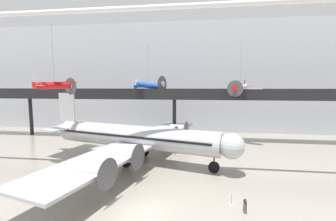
{
  "coord_description": "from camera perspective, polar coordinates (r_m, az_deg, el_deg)",
  "views": [
    {
      "loc": [
        4.36,
        -16.61,
        10.06
      ],
      "look_at": [
        0.9,
        9.65,
        7.2
      ],
      "focal_mm": 24.0,
      "sensor_mm": 36.0,
      "label": 1
    }
  ],
  "objects": [
    {
      "name": "ground_plane",
      "position": [
        19.9,
        -6.82,
        -24.25
      ],
      "size": [
        260.0,
        260.0,
        0.0
      ],
      "primitive_type": "plane",
      "color": "gray"
    },
    {
      "name": "hangar_back_wall",
      "position": [
        51.28,
        2.64,
        8.32
      ],
      "size": [
        140.0,
        3.0,
        24.0
      ],
      "color": "silver",
      "rests_on": "ground"
    },
    {
      "name": "mezzanine_walkway",
      "position": [
        41.78,
        1.5,
        3.35
      ],
      "size": [
        110.0,
        3.2,
        9.66
      ],
      "color": "black",
      "rests_on": "ground"
    },
    {
      "name": "ceiling_truss_beam",
      "position": [
        26.12,
        -2.76,
        24.68
      ],
      "size": [
        120.0,
        0.6,
        0.6
      ],
      "color": "silver"
    },
    {
      "name": "airliner_silver_main",
      "position": [
        30.62,
        -8.84,
        -6.69
      ],
      "size": [
        28.4,
        32.88,
        9.07
      ],
      "rotation": [
        0.0,
        0.0,
        -0.26
      ],
      "color": "#B7BABF",
      "rests_on": "ground"
    },
    {
      "name": "suspended_plane_silver_racer",
      "position": [
        40.54,
        17.84,
        5.69
      ],
      "size": [
        7.13,
        6.31,
        9.55
      ],
      "rotation": [
        0.0,
        0.0,
        4.24
      ],
      "color": "silver"
    },
    {
      "name": "suspended_plane_blue_trainer",
      "position": [
        43.93,
        -4.87,
        6.33
      ],
      "size": [
        7.14,
        8.15,
        8.92
      ],
      "rotation": [
        0.0,
        0.0,
        5.85
      ],
      "color": "#1E4CAD"
    },
    {
      "name": "suspended_plane_red_highwing",
      "position": [
        33.12,
        -26.86,
        5.78
      ],
      "size": [
        6.63,
        5.7,
        9.06
      ],
      "rotation": [
        0.0,
        0.0,
        1.21
      ],
      "color": "red"
    },
    {
      "name": "stanchion_barrier",
      "position": [
        21.29,
        15.78,
        -21.3
      ],
      "size": [
        0.36,
        0.36,
        1.08
      ],
      "color": "#B2B5BA",
      "rests_on": "ground"
    },
    {
      "name": "info_sign_pedestal",
      "position": [
        20.45,
        18.94,
        -22.2
      ],
      "size": [
        0.22,
        0.77,
        1.24
      ],
      "rotation": [
        0.0,
        0.0,
        0.15
      ],
      "color": "#4C4C51",
      "rests_on": "ground"
    }
  ]
}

